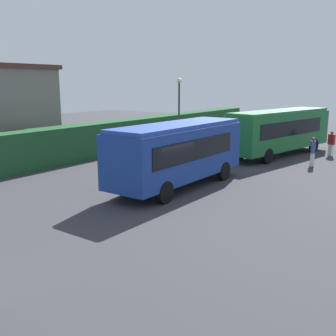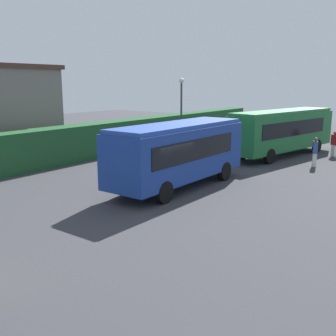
# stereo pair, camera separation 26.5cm
# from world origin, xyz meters

# --- Properties ---
(ground_plane) EXTENTS (87.28, 87.28, 0.00)m
(ground_plane) POSITION_xyz_m (0.00, 0.00, 0.00)
(ground_plane) COLOR #38383D
(bus_blue) EXTENTS (8.81, 2.71, 3.22)m
(bus_blue) POSITION_xyz_m (1.91, 0.22, 1.85)
(bus_blue) COLOR navy
(bus_blue) RESTS_ON ground_plane
(bus_green) EXTENTS (10.55, 4.23, 3.27)m
(bus_green) POSITION_xyz_m (13.62, -0.79, 1.88)
(bus_green) COLOR #19602D
(bus_green) RESTS_ON ground_plane
(person_left) EXTENTS (0.54, 0.50, 1.68)m
(person_left) POSITION_xyz_m (5.35, 2.12, 0.88)
(person_left) COLOR silver
(person_left) RESTS_ON ground_plane
(person_center) EXTENTS (0.52, 0.41, 1.85)m
(person_center) POSITION_xyz_m (11.08, -3.86, 0.98)
(person_center) COLOR silver
(person_center) RESTS_ON ground_plane
(person_right) EXTENTS (0.39, 0.50, 1.80)m
(person_right) POSITION_xyz_m (15.52, -3.91, 0.95)
(person_right) COLOR silver
(person_right) RESTS_ON ground_plane
(person_far) EXTENTS (0.36, 0.45, 1.93)m
(person_far) POSITION_xyz_m (17.27, 0.25, 1.04)
(person_far) COLOR black
(person_far) RESTS_ON ground_plane
(hedge_row) EXTENTS (55.64, 1.73, 2.37)m
(hedge_row) POSITION_xyz_m (0.00, 9.92, 1.19)
(hedge_row) COLOR #1F4F29
(hedge_row) RESTS_ON ground_plane
(lamppost) EXTENTS (0.36, 0.36, 5.51)m
(lamppost) POSITION_xyz_m (10.42, 5.80, 3.44)
(lamppost) COLOR #38383D
(lamppost) RESTS_ON ground_plane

